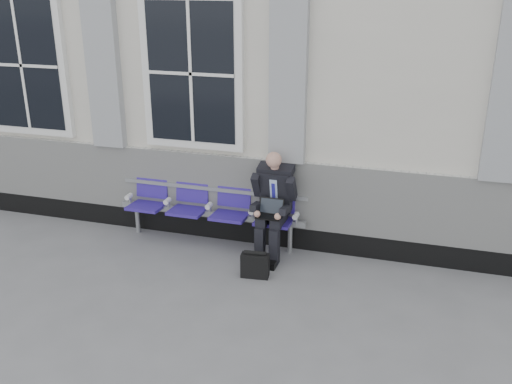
% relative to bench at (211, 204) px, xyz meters
% --- Properties ---
extents(ground, '(70.00, 70.00, 0.00)m').
position_rel_bench_xyz_m(ground, '(-0.60, -1.32, -0.55)').
color(ground, slate).
rests_on(ground, ground).
extents(station_building, '(14.40, 4.40, 4.49)m').
position_rel_bench_xyz_m(station_building, '(-0.62, 2.15, 1.67)').
color(station_building, beige).
rests_on(station_building, ground).
extents(bench, '(2.60, 0.47, 0.91)m').
position_rel_bench_xyz_m(bench, '(0.00, 0.00, 0.00)').
color(bench, '#9EA0A3').
rests_on(bench, ground).
extents(businessman, '(0.55, 0.74, 1.39)m').
position_rel_bench_xyz_m(businessman, '(0.90, -0.13, 0.20)').
color(businessman, black).
rests_on(businessman, ground).
extents(briefcase, '(0.35, 0.18, 0.34)m').
position_rel_bench_xyz_m(briefcase, '(0.85, -0.77, -0.39)').
color(briefcase, black).
rests_on(briefcase, ground).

